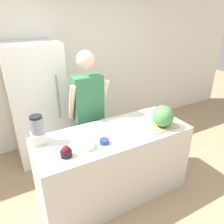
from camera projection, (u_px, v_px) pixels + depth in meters
name	position (u px, v px, depth m)	size (l,w,h in m)	color
ground_plane	(128.00, 212.00, 2.64)	(14.00, 14.00, 0.00)	tan
wall_back	(65.00, 69.00, 3.73)	(8.00, 0.06, 2.60)	white
counter_island	(113.00, 164.00, 2.74)	(1.84, 0.74, 0.92)	beige
refrigerator	(38.00, 104.00, 3.33)	(0.78, 0.68, 1.82)	white
person	(88.00, 113.00, 3.00)	(0.53, 0.28, 1.77)	#4C608C
cutting_board	(160.00, 126.00, 2.68)	(0.40, 0.28, 0.01)	tan
watermelon	(163.00, 116.00, 2.61)	(0.26, 0.26, 0.26)	#4C8C47
bowl_cherries	(66.00, 152.00, 2.11)	(0.11, 0.11, 0.11)	black
bowl_cream	(86.00, 145.00, 2.25)	(0.18, 0.18, 0.09)	white
bowl_small_blue	(104.00, 141.00, 2.33)	(0.10, 0.10, 0.05)	navy
blender	(38.00, 130.00, 2.29)	(0.15, 0.15, 0.32)	silver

